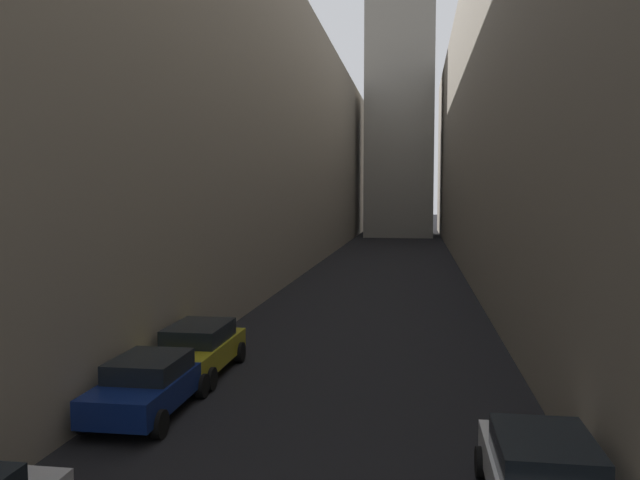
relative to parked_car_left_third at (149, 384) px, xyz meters
name	(u,v)px	position (x,y,z in m)	size (l,w,h in m)	color
ground_plane	(383,275)	(4.40, 28.89, -0.78)	(264.00, 264.00, 0.00)	black
building_block_left	(215,139)	(-8.14, 30.89, 8.84)	(14.09, 108.00, 19.24)	gray
building_block_right	(575,117)	(17.23, 30.89, 10.00)	(14.66, 108.00, 21.56)	#756B5B
parked_car_left_third	(149,384)	(0.00, 0.00, 0.00)	(1.99, 4.31, 1.47)	navy
parked_car_left_far	(198,348)	(0.00, 3.68, 0.04)	(2.03, 4.50, 1.54)	#A59919
parked_car_right_third	(543,475)	(8.80, -3.89, -0.01)	(1.96, 4.17, 1.49)	silver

